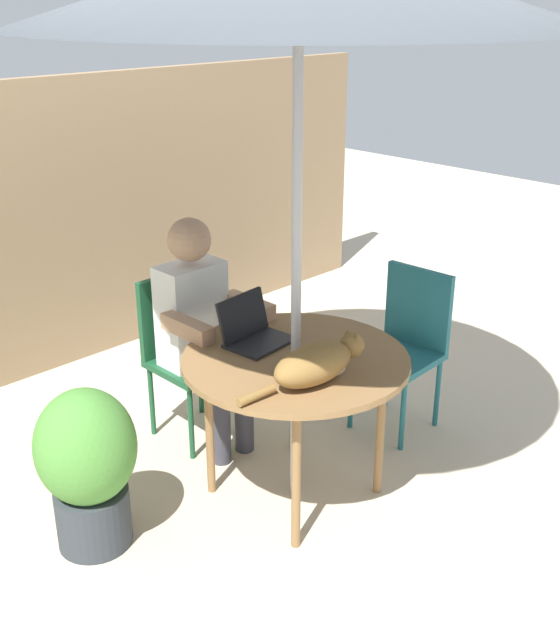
{
  "coord_description": "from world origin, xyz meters",
  "views": [
    {
      "loc": [
        -2.26,
        -2.18,
        2.25
      ],
      "look_at": [
        0.0,
        0.1,
        0.88
      ],
      "focal_mm": 43.27,
      "sensor_mm": 36.0,
      "label": 1
    }
  ],
  "objects_px": {
    "patio_table": "(295,368)",
    "chair_empty": "(407,337)",
    "potted_plant_by_chair": "(88,463)",
    "laptop": "(251,329)",
    "person_seated": "(201,322)",
    "cat": "(318,363)",
    "chair_occupied": "(183,343)"
  },
  "relations": [
    {
      "from": "cat",
      "to": "chair_empty",
      "type": "bearing_deg",
      "value": 14.97
    },
    {
      "from": "chair_empty",
      "to": "person_seated",
      "type": "bearing_deg",
      "value": 145.41
    },
    {
      "from": "potted_plant_by_chair",
      "to": "cat",
      "type": "bearing_deg",
      "value": -36.6
    },
    {
      "from": "laptop",
      "to": "potted_plant_by_chair",
      "type": "xyz_separation_m",
      "value": [
        -0.87,
        0.09,
        -0.38
      ]
    },
    {
      "from": "chair_occupied",
      "to": "person_seated",
      "type": "height_order",
      "value": "person_seated"
    },
    {
      "from": "chair_occupied",
      "to": "chair_empty",
      "type": "distance_m",
      "value": 1.21
    },
    {
      "from": "chair_occupied",
      "to": "chair_empty",
      "type": "relative_size",
      "value": 1.0
    },
    {
      "from": "potted_plant_by_chair",
      "to": "laptop",
      "type": "bearing_deg",
      "value": -6.19
    },
    {
      "from": "potted_plant_by_chair",
      "to": "chair_empty",
      "type": "bearing_deg",
      "value": -9.87
    },
    {
      "from": "patio_table",
      "to": "person_seated",
      "type": "distance_m",
      "value": 0.68
    },
    {
      "from": "person_seated",
      "to": "potted_plant_by_chair",
      "type": "distance_m",
      "value": 0.99
    },
    {
      "from": "patio_table",
      "to": "person_seated",
      "type": "xyz_separation_m",
      "value": [
        -0.0,
        0.68,
        0.02
      ]
    },
    {
      "from": "person_seated",
      "to": "cat",
      "type": "height_order",
      "value": "person_seated"
    },
    {
      "from": "chair_empty",
      "to": "cat",
      "type": "distance_m",
      "value": 1.09
    },
    {
      "from": "chair_empty",
      "to": "cat",
      "type": "relative_size",
      "value": 1.37
    },
    {
      "from": "chair_empty",
      "to": "laptop",
      "type": "xyz_separation_m",
      "value": [
        -0.94,
        0.22,
        0.27
      ]
    },
    {
      "from": "patio_table",
      "to": "chair_empty",
      "type": "distance_m",
      "value": 0.93
    },
    {
      "from": "cat",
      "to": "person_seated",
      "type": "bearing_deg",
      "value": 83.5
    },
    {
      "from": "cat",
      "to": "potted_plant_by_chair",
      "type": "height_order",
      "value": "cat"
    },
    {
      "from": "person_seated",
      "to": "potted_plant_by_chair",
      "type": "xyz_separation_m",
      "value": [
        -0.89,
        -0.32,
        -0.28
      ]
    },
    {
      "from": "chair_empty",
      "to": "laptop",
      "type": "distance_m",
      "value": 1.01
    },
    {
      "from": "patio_table",
      "to": "chair_empty",
      "type": "xyz_separation_m",
      "value": [
        0.92,
        0.04,
        -0.15
      ]
    },
    {
      "from": "cat",
      "to": "potted_plant_by_chair",
      "type": "relative_size",
      "value": 0.87
    },
    {
      "from": "chair_empty",
      "to": "potted_plant_by_chair",
      "type": "xyz_separation_m",
      "value": [
        -1.81,
        0.31,
        -0.11
      ]
    },
    {
      "from": "laptop",
      "to": "potted_plant_by_chair",
      "type": "bearing_deg",
      "value": 173.81
    },
    {
      "from": "chair_occupied",
      "to": "cat",
      "type": "bearing_deg",
      "value": -95.54
    },
    {
      "from": "patio_table",
      "to": "chair_occupied",
      "type": "relative_size",
      "value": 1.17
    },
    {
      "from": "chair_occupied",
      "to": "laptop",
      "type": "height_order",
      "value": "laptop"
    },
    {
      "from": "person_seated",
      "to": "laptop",
      "type": "bearing_deg",
      "value": -93.74
    },
    {
      "from": "laptop",
      "to": "patio_table",
      "type": "bearing_deg",
      "value": -84.21
    },
    {
      "from": "chair_occupied",
      "to": "cat",
      "type": "relative_size",
      "value": 1.37
    },
    {
      "from": "patio_table",
      "to": "laptop",
      "type": "distance_m",
      "value": 0.29
    }
  ]
}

